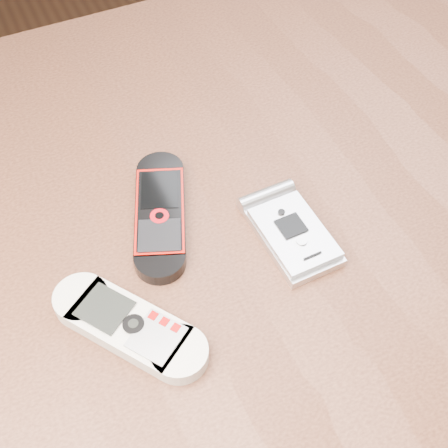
% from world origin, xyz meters
% --- Properties ---
extents(table, '(1.20, 0.80, 0.75)m').
position_xyz_m(table, '(0.00, 0.00, 0.64)').
color(table, black).
rests_on(table, ground).
extents(nokia_white, '(0.13, 0.15, 0.02)m').
position_xyz_m(nokia_white, '(-0.11, -0.06, 0.76)').
color(nokia_white, beige).
rests_on(nokia_white, table).
extents(nokia_black_red, '(0.10, 0.16, 0.02)m').
position_xyz_m(nokia_black_red, '(-0.04, 0.04, 0.76)').
color(nokia_black_red, black).
rests_on(nokia_black_red, table).
extents(motorola_razr, '(0.06, 0.11, 0.02)m').
position_xyz_m(motorola_razr, '(0.06, -0.04, 0.76)').
color(motorola_razr, silver).
rests_on(motorola_razr, table).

